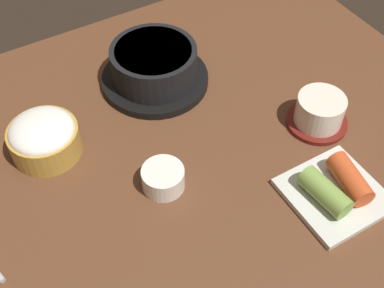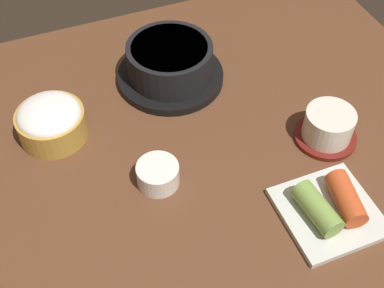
{
  "view_description": "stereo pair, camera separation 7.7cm",
  "coord_description": "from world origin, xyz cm",
  "px_view_note": "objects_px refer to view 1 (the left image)",
  "views": [
    {
      "loc": [
        -23.45,
        -45.24,
        63.23
      ],
      "look_at": [
        2.0,
        -2.0,
        5.0
      ],
      "focal_mm": 47.34,
      "sensor_mm": 36.0,
      "label": 1
    },
    {
      "loc": [
        -16.55,
        -48.62,
        63.23
      ],
      "look_at": [
        2.0,
        -2.0,
        5.0
      ],
      "focal_mm": 47.34,
      "sensor_mm": 36.0,
      "label": 2
    }
  ],
  "objects_px": {
    "kimchi_plate": "(336,190)",
    "banchan_cup_center": "(163,178)",
    "stone_pot": "(154,67)",
    "rice_bowl": "(44,137)",
    "tea_cup_with_saucer": "(319,112)"
  },
  "relations": [
    {
      "from": "tea_cup_with_saucer",
      "to": "banchan_cup_center",
      "type": "bearing_deg",
      "value": 176.5
    },
    {
      "from": "rice_bowl",
      "to": "banchan_cup_center",
      "type": "relative_size",
      "value": 1.71
    },
    {
      "from": "banchan_cup_center",
      "to": "kimchi_plate",
      "type": "xyz_separation_m",
      "value": [
        0.21,
        -0.14,
        -0.0
      ]
    },
    {
      "from": "banchan_cup_center",
      "to": "kimchi_plate",
      "type": "distance_m",
      "value": 0.25
    },
    {
      "from": "stone_pot",
      "to": "rice_bowl",
      "type": "relative_size",
      "value": 1.73
    },
    {
      "from": "stone_pot",
      "to": "banchan_cup_center",
      "type": "relative_size",
      "value": 2.97
    },
    {
      "from": "rice_bowl",
      "to": "kimchi_plate",
      "type": "relative_size",
      "value": 0.82
    },
    {
      "from": "stone_pot",
      "to": "kimchi_plate",
      "type": "bearing_deg",
      "value": -72.61
    },
    {
      "from": "tea_cup_with_saucer",
      "to": "kimchi_plate",
      "type": "xyz_separation_m",
      "value": [
        -0.07,
        -0.13,
        -0.01
      ]
    },
    {
      "from": "kimchi_plate",
      "to": "banchan_cup_center",
      "type": "bearing_deg",
      "value": 145.07
    },
    {
      "from": "banchan_cup_center",
      "to": "kimchi_plate",
      "type": "height_order",
      "value": "kimchi_plate"
    },
    {
      "from": "stone_pot",
      "to": "kimchi_plate",
      "type": "relative_size",
      "value": 1.43
    },
    {
      "from": "banchan_cup_center",
      "to": "kimchi_plate",
      "type": "bearing_deg",
      "value": -34.93
    },
    {
      "from": "stone_pot",
      "to": "banchan_cup_center",
      "type": "distance_m",
      "value": 0.23
    },
    {
      "from": "tea_cup_with_saucer",
      "to": "banchan_cup_center",
      "type": "height_order",
      "value": "tea_cup_with_saucer"
    }
  ]
}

